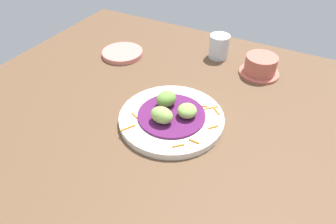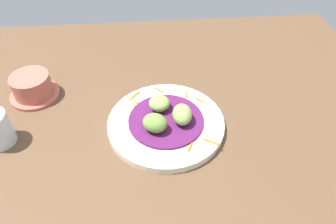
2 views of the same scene
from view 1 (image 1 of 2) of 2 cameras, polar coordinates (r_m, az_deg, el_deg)
The scene contains 10 objects.
table_surface at distance 76.84cm, azimuth -4.08°, elevation -2.54°, with size 110.00×110.00×2.00cm, color brown.
main_plate at distance 75.82cm, azimuth 0.65°, elevation -1.22°, with size 25.98×25.98×1.74cm, color silver.
cabbage_bed at distance 75.07cm, azimuth 0.66°, elevation -0.56°, with size 16.70×16.70×0.57cm, color #51194C.
carrot_garnish at distance 73.51cm, azimuth 3.22°, elevation -1.77°, with size 19.49×20.80×0.40cm.
guac_scoop_left at distance 73.49cm, azimuth 3.58°, elevation 0.24°, with size 4.65×4.78×3.22cm, color #84A851.
guac_scoop_center at distance 76.41cm, azimuth -0.33°, elevation 2.46°, with size 5.33×4.38×3.95cm, color olive.
guac_scoop_right at distance 71.41cm, azimuth -1.26°, elevation -0.70°, with size 5.58×4.23×3.91cm, color #84A851.
side_plate_small at distance 104.27cm, azimuth -8.48°, elevation 10.79°, with size 13.35×13.35×1.50cm, color tan.
terracotta_bowl at distance 96.25cm, azimuth 16.84°, elevation 8.21°, with size 11.94×11.94×6.00cm.
water_glass at distance 102.12cm, azimuth 9.50°, elevation 11.97°, with size 6.44×6.44×7.59cm, color silver.
Camera 1 is at (47.39, 31.41, 52.69)cm, focal length 32.68 mm.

